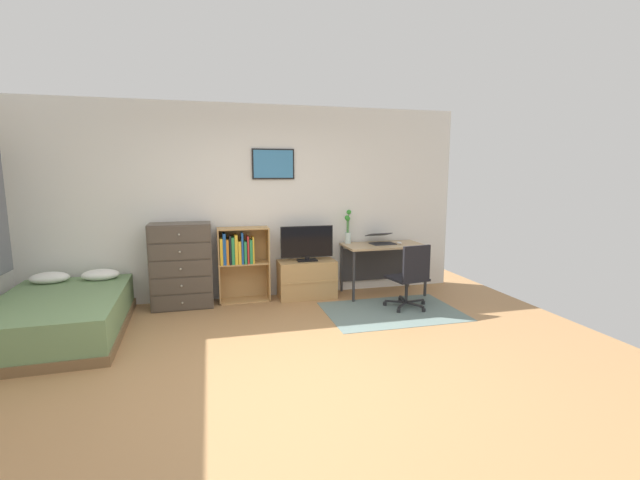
% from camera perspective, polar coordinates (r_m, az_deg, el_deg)
% --- Properties ---
extents(ground_plane, '(7.20, 7.20, 0.00)m').
position_cam_1_polar(ground_plane, '(4.10, -5.15, -16.63)').
color(ground_plane, '#A87A4C').
extents(wall_back_with_posters, '(6.12, 0.09, 2.70)m').
position_cam_1_polar(wall_back_with_posters, '(6.13, -9.05, 4.93)').
color(wall_back_with_posters, silver).
rests_on(wall_back_with_posters, ground_plane).
extents(area_rug, '(1.70, 1.20, 0.01)m').
position_cam_1_polar(area_rug, '(5.67, 9.56, -9.31)').
color(area_rug, slate).
rests_on(area_rug, ground_plane).
extents(bed, '(1.35, 2.00, 0.57)m').
position_cam_1_polar(bed, '(5.52, -31.18, -8.58)').
color(bed, brown).
rests_on(bed, ground_plane).
extents(dresser, '(0.78, 0.46, 1.12)m').
position_cam_1_polar(dresser, '(5.94, -17.91, -3.24)').
color(dresser, '#4C4238').
rests_on(dresser, ground_plane).
extents(bookshelf, '(0.69, 0.30, 1.03)m').
position_cam_1_polar(bookshelf, '(5.99, -10.60, -2.27)').
color(bookshelf, tan).
rests_on(bookshelf, ground_plane).
extents(tv_stand, '(0.81, 0.41, 0.53)m').
position_cam_1_polar(tv_stand, '(6.15, -1.77, -5.19)').
color(tv_stand, tan).
rests_on(tv_stand, ground_plane).
extents(television, '(0.75, 0.16, 0.50)m').
position_cam_1_polar(television, '(6.03, -1.74, -0.51)').
color(television, black).
rests_on(television, tv_stand).
extents(desk, '(1.15, 0.61, 0.74)m').
position_cam_1_polar(desk, '(6.39, 8.11, -1.64)').
color(desk, tan).
rests_on(desk, ground_plane).
extents(office_chair, '(0.58, 0.58, 0.86)m').
position_cam_1_polar(office_chair, '(5.70, 12.00, -4.56)').
color(office_chair, '#232326').
rests_on(office_chair, ground_plane).
extents(laptop, '(0.37, 0.40, 0.15)m').
position_cam_1_polar(laptop, '(6.37, 8.10, 0.10)').
color(laptop, '#333338').
rests_on(laptop, desk).
extents(computer_mouse, '(0.06, 0.10, 0.03)m').
position_cam_1_polar(computer_mouse, '(6.37, 10.52, -0.38)').
color(computer_mouse, silver).
rests_on(computer_mouse, desk).
extents(bamboo_vase, '(0.09, 0.10, 0.50)m').
position_cam_1_polar(bamboo_vase, '(6.30, 3.73, 1.56)').
color(bamboo_vase, silver).
rests_on(bamboo_vase, desk).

